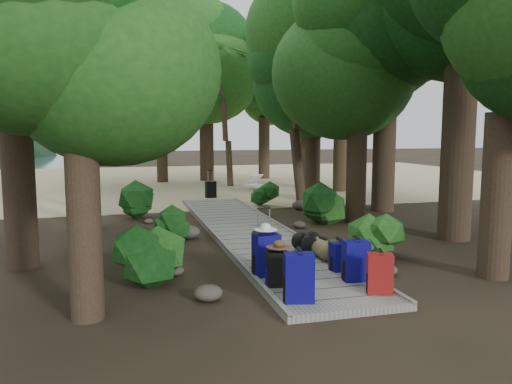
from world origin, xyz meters
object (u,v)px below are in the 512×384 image
object	(u,v)px
backpack_left_b	(277,267)
backpack_right_d	(339,251)
backpack_right_a	(380,271)
backpack_right_c	(340,255)
suitcase_on_boardwalk	(264,250)
backpack_right_b	(356,259)
lone_suitcase_on_sand	(211,190)
duffel_right_khaki	(323,248)
backpack_left_c	(266,252)
backpack_left_a	(299,275)
sun_lounger	(259,183)
kayak	(130,190)
duffel_right_black	(311,244)

from	to	relation	value
backpack_left_b	backpack_right_d	xyz separation A→B (m)	(1.51, 0.94, -0.06)
backpack_right_a	backpack_right_c	distance (m)	1.34
suitcase_on_boardwalk	backpack_right_b	bearing A→B (deg)	-24.64
backpack_left_b	lone_suitcase_on_sand	bearing A→B (deg)	95.93
suitcase_on_boardwalk	duffel_right_khaki	bearing A→B (deg)	34.84
backpack_left_b	lone_suitcase_on_sand	xyz separation A→B (m)	(1.00, 11.92, -0.10)
backpack_right_c	suitcase_on_boardwalk	world-z (taller)	suitcase_on_boardwalk
backpack_right_b	suitcase_on_boardwalk	world-z (taller)	backpack_right_b
backpack_left_c	lone_suitcase_on_sand	distance (m)	11.32
duffel_right_khaki	backpack_left_b	bearing A→B (deg)	-137.48
backpack_left_a	sun_lounger	size ratio (longest dim) A/B	0.41
backpack_left_a	backpack_left_c	bearing A→B (deg)	106.30
backpack_left_b	lone_suitcase_on_sand	distance (m)	11.97
backpack_right_d	duffel_right_khaki	world-z (taller)	backpack_right_d
backpack_left_c	lone_suitcase_on_sand	world-z (taller)	backpack_left_c
backpack_left_b	kayak	xyz separation A→B (m)	(-2.07, 13.75, -0.24)
backpack_right_c	suitcase_on_boardwalk	size ratio (longest dim) A/B	0.84
backpack_right_c	suitcase_on_boardwalk	bearing A→B (deg)	151.12
duffel_right_black	backpack_right_a	bearing A→B (deg)	-62.90
backpack_right_b	duffel_right_khaki	bearing A→B (deg)	95.45
backpack_left_a	lone_suitcase_on_sand	world-z (taller)	backpack_left_a
backpack_left_b	backpack_right_b	world-z (taller)	backpack_right_b
backpack_right_a	suitcase_on_boardwalk	distance (m)	2.28
backpack_right_a	backpack_right_c	size ratio (longest dim) A/B	1.21
backpack_right_d	backpack_right_c	bearing A→B (deg)	-112.66
lone_suitcase_on_sand	sun_lounger	world-z (taller)	lone_suitcase_on_sand
backpack_left_b	kayak	distance (m)	13.90
duffel_right_black	sun_lounger	world-z (taller)	sun_lounger
backpack_left_c	suitcase_on_boardwalk	size ratio (longest dim) A/B	1.20
backpack_left_c	duffel_right_khaki	distance (m)	1.69
backpack_left_c	suitcase_on_boardwalk	xyz separation A→B (m)	(0.08, 0.43, -0.07)
backpack_left_c	lone_suitcase_on_sand	bearing A→B (deg)	77.45
backpack_right_d	suitcase_on_boardwalk	world-z (taller)	suitcase_on_boardwalk
backpack_right_d	duffel_right_khaki	size ratio (longest dim) A/B	0.94
backpack_right_c	backpack_right_d	xyz separation A→B (m)	(0.14, 0.36, -0.02)
backpack_right_a	lone_suitcase_on_sand	distance (m)	12.69
backpack_right_d	sun_lounger	world-z (taller)	sun_lounger
sun_lounger	suitcase_on_boardwalk	bearing A→B (deg)	-128.75
backpack_right_b	lone_suitcase_on_sand	distance (m)	11.98
backpack_left_c	backpack_right_b	world-z (taller)	backpack_left_c
backpack_left_a	sun_lounger	world-z (taller)	backpack_left_a
lone_suitcase_on_sand	backpack_left_a	bearing A→B (deg)	-104.69
backpack_left_b	sun_lounger	world-z (taller)	backpack_left_b
backpack_right_b	sun_lounger	distance (m)	14.30
backpack_right_a	backpack_right_c	xyz separation A→B (m)	(-0.06, 1.34, -0.06)
backpack_right_c	suitcase_on_boardwalk	distance (m)	1.38
backpack_left_c	sun_lounger	xyz separation A→B (m)	(3.55, 13.42, -0.19)
backpack_left_b	duffel_right_khaki	xyz separation A→B (m)	(1.43, 1.52, -0.13)
duffel_right_black	lone_suitcase_on_sand	world-z (taller)	lone_suitcase_on_sand
backpack_right_a	backpack_right_d	bearing A→B (deg)	109.50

